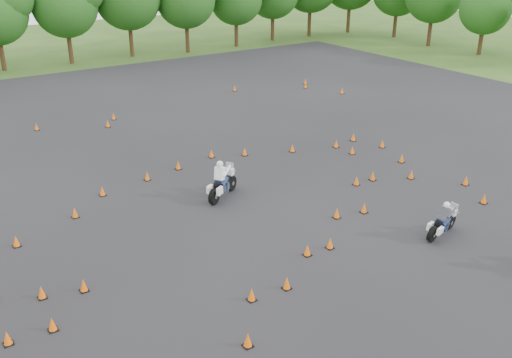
{
  "coord_description": "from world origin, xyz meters",
  "views": [
    {
      "loc": [
        -13.4,
        -15.96,
        11.45
      ],
      "look_at": [
        0.0,
        4.0,
        1.2
      ],
      "focal_mm": 40.0,
      "sensor_mm": 36.0,
      "label": 1
    }
  ],
  "objects": [
    {
      "name": "traffic_cones",
      "position": [
        -0.03,
        5.88,
        0.23
      ],
      "size": [
        36.69,
        33.0,
        0.45
      ],
      "color": "#EA5E09",
      "rests_on": "asphalt_pad"
    },
    {
      "name": "rider_white",
      "position": [
        -0.95,
        5.41,
        0.96
      ],
      "size": [
        2.5,
        1.92,
        1.9
      ],
      "primitive_type": null,
      "rotation": [
        0.0,
        0.0,
        0.54
      ],
      "color": "white",
      "rests_on": "ground"
    },
    {
      "name": "rider_grey",
      "position": [
        4.61,
        -2.85,
        0.83
      ],
      "size": [
        2.22,
        1.09,
        1.65
      ],
      "primitive_type": null,
      "rotation": [
        0.0,
        0.0,
        0.21
      ],
      "color": "#404248",
      "rests_on": "ground"
    },
    {
      "name": "treeline",
      "position": [
        5.48,
        35.15,
        4.72
      ],
      "size": [
        87.22,
        32.27,
        11.11
      ],
      "color": "#1E4C15",
      "rests_on": "ground"
    },
    {
      "name": "asphalt_pad",
      "position": [
        0.0,
        6.0,
        0.01
      ],
      "size": [
        62.0,
        62.0,
        0.0
      ],
      "primitive_type": "plane",
      "color": "black",
      "rests_on": "ground"
    },
    {
      "name": "ground",
      "position": [
        0.0,
        0.0,
        0.0
      ],
      "size": [
        140.0,
        140.0,
        0.0
      ],
      "primitive_type": "plane",
      "color": "#2D5119",
      "rests_on": "ground"
    }
  ]
}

